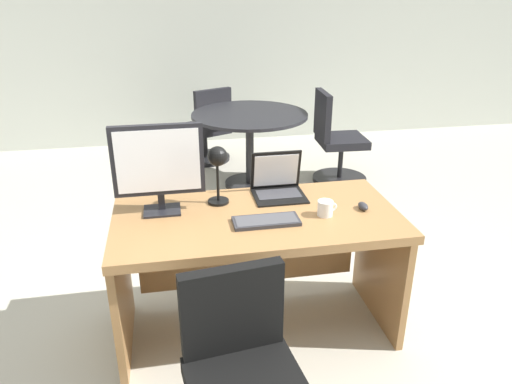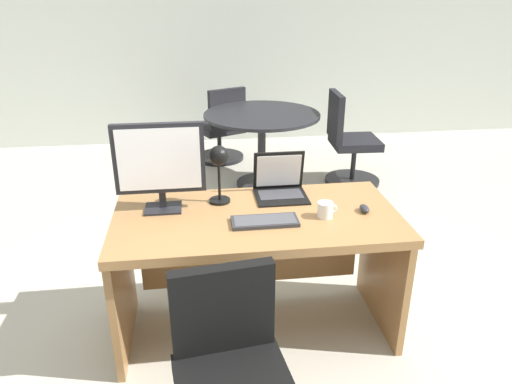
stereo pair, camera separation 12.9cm
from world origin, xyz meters
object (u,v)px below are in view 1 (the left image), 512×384
object	(u,v)px
monitor	(158,163)
meeting_chair_near	(207,133)
coffee_mug	(326,208)
meeting_table	(250,132)
laptop	(277,181)
keyboard	(266,221)
meeting_chair_far	(336,146)
desk_lamp	(218,164)
mouse	(363,206)
desk	(256,244)

from	to	relation	value
monitor	meeting_chair_near	world-z (taller)	monitor
coffee_mug	meeting_chair_near	bearing A→B (deg)	96.80
coffee_mug	meeting_table	xyz separation A→B (m)	(-0.02, 2.29, -0.23)
laptop	meeting_table	xyz separation A→B (m)	(0.17, 1.95, -0.27)
keyboard	coffee_mug	size ratio (longest dim) A/B	3.24
meeting_table	laptop	bearing A→B (deg)	-95.00
meeting_table	meeting_chair_near	size ratio (longest dim) A/B	1.31
meeting_chair_far	laptop	bearing A→B (deg)	-119.03
monitor	desk_lamp	distance (m)	0.32
monitor	desk_lamp	size ratio (longest dim) A/B	1.43
keyboard	meeting_chair_far	size ratio (longest dim) A/B	0.37
coffee_mug	keyboard	bearing A→B (deg)	-174.75
mouse	laptop	bearing A→B (deg)	143.32
desk	meeting_chair_far	xyz separation A→B (m)	(1.23, 2.14, -0.17)
mouse	desk	bearing A→B (deg)	172.57
keyboard	coffee_mug	distance (m)	0.34
keyboard	mouse	bearing A→B (deg)	6.46
desk	monitor	xyz separation A→B (m)	(-0.51, 0.10, 0.49)
mouse	meeting_table	distance (m)	2.28
keyboard	meeting_chair_near	distance (m)	3.17
desk	monitor	world-z (taller)	monitor
mouse	meeting_chair_far	world-z (taller)	meeting_chair_far
mouse	meeting_table	size ratio (longest dim) A/B	0.08
mouse	desk_lamp	bearing A→B (deg)	164.73
laptop	meeting_chair_near	distance (m)	2.81
desk_lamp	coffee_mug	xyz separation A→B (m)	(0.55, -0.25, -0.20)
mouse	meeting_chair_far	distance (m)	2.34
laptop	meeting_chair_far	size ratio (longest dim) A/B	0.32
meeting_chair_near	meeting_chair_far	distance (m)	1.51
mouse	monitor	bearing A→B (deg)	170.93
laptop	desk_lamp	world-z (taller)	desk_lamp
keyboard	coffee_mug	bearing A→B (deg)	5.25
laptop	keyboard	xyz separation A→B (m)	(-0.14, -0.38, -0.07)
desk_lamp	mouse	bearing A→B (deg)	-15.27
desk	keyboard	world-z (taller)	keyboard
desk	meeting_table	distance (m)	2.21
mouse	meeting_table	bearing A→B (deg)	96.28
mouse	meeting_chair_far	xyz separation A→B (m)	(0.64, 2.21, -0.39)
desk	coffee_mug	world-z (taller)	coffee_mug
desk_lamp	monitor	bearing A→B (deg)	-173.24
desk_lamp	meeting_table	size ratio (longest dim) A/B	0.30
keyboard	meeting_chair_near	xyz separation A→B (m)	(-0.04, 3.14, -0.43)
monitor	meeting_chair_far	xyz separation A→B (m)	(1.74, 2.04, -0.65)
mouse	keyboard	bearing A→B (deg)	-173.54
desk	meeting_table	bearing A→B (deg)	81.07
meeting_chair_near	meeting_chair_far	size ratio (longest dim) A/B	0.92
desk	laptop	world-z (taller)	laptop
meeting_chair_near	keyboard	bearing A→B (deg)	-89.30
monitor	mouse	size ratio (longest dim) A/B	5.63
keyboard	coffee_mug	world-z (taller)	coffee_mug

